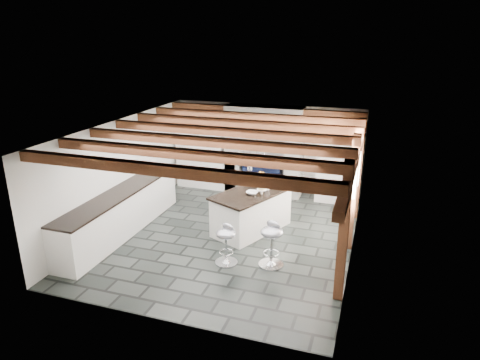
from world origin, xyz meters
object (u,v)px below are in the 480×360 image
(bar_stool_near, at_px, (272,239))
(range_cooker, at_px, (263,176))
(kitchen_island, at_px, (252,211))
(bar_stool_far, at_px, (226,240))

(bar_stool_near, bearing_deg, range_cooker, 131.64)
(range_cooker, distance_m, kitchen_island, 2.34)
(bar_stool_near, distance_m, bar_stool_far, 0.83)
(range_cooker, xyz_separation_m, bar_stool_far, (0.35, -3.80, 0.01))
(bar_stool_far, bearing_deg, kitchen_island, 111.85)
(bar_stool_near, bearing_deg, bar_stool_far, -143.13)
(range_cooker, relative_size, bar_stool_near, 1.17)
(kitchen_island, height_order, bar_stool_near, kitchen_island)
(bar_stool_near, height_order, bar_stool_far, bar_stool_near)
(kitchen_island, bearing_deg, bar_stool_far, -67.05)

